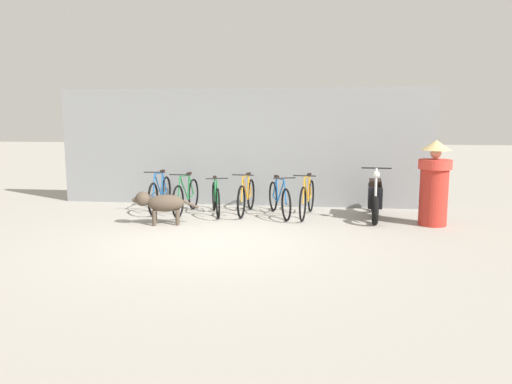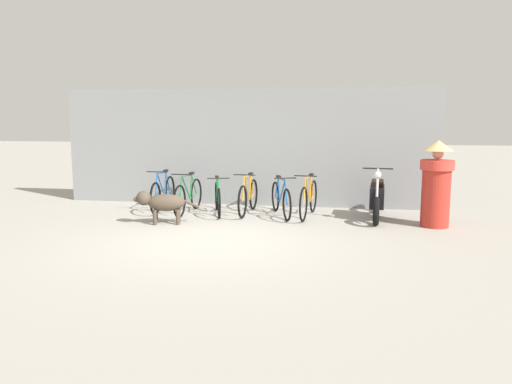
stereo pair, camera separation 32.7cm
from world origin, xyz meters
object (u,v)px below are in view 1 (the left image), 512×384
bicycle_4 (279,199)px  bicycle_5 (307,199)px  motorcycle (375,198)px  bicycle_1 (186,197)px  bicycle_2 (216,198)px  person_in_robes (434,182)px  stray_dog (161,203)px  bicycle_3 (246,197)px  bicycle_0 (160,194)px

bicycle_4 → bicycle_5: (0.58, 0.01, 0.02)m
bicycle_4 → motorcycle: 1.98m
bicycle_1 → bicycle_5: 2.60m
bicycle_2 → person_in_robes: bearing=66.6°
bicycle_4 → bicycle_5: bicycle_5 is taller
bicycle_1 → person_in_robes: 5.08m
person_in_robes → stray_dog: bearing=7.8°
bicycle_4 → bicycle_3: bearing=-119.5°
bicycle_3 → motorcycle: (2.70, -0.10, 0.06)m
bicycle_2 → stray_dog: bearing=-53.5°
bicycle_3 → motorcycle: motorcycle is taller
bicycle_3 → person_in_robes: size_ratio=1.03×
bicycle_2 → stray_dog: (-0.84, -1.14, 0.08)m
bicycle_5 → motorcycle: (1.39, 0.01, 0.05)m
bicycle_4 → bicycle_1: bearing=-108.4°
bicycle_0 → stray_dog: size_ratio=1.43×
bicycle_3 → bicycle_1: bearing=-79.3°
bicycle_0 → bicycle_5: (3.26, -0.20, 0.00)m
bicycle_2 → motorcycle: bearing=74.1°
bicycle_3 → stray_dog: bearing=-45.2°
motorcycle → stray_dog: motorcycle is taller
bicycle_3 → bicycle_4: bicycle_3 is taller
bicycle_3 → bicycle_5: bicycle_5 is taller
bicycle_0 → motorcycle: (4.65, -0.19, 0.05)m
bicycle_4 → motorcycle: size_ratio=0.85×
bicycle_0 → bicycle_4: bicycle_0 is taller
bicycle_4 → stray_dog: 2.50m
person_in_robes → bicycle_2: bearing=-5.7°
bicycle_0 → person_in_robes: (5.69, -0.75, 0.46)m
bicycle_0 → bicycle_4: (2.68, -0.22, -0.02)m
bicycle_0 → person_in_robes: size_ratio=1.10×
bicycle_0 → motorcycle: size_ratio=0.92×
stray_dog → bicycle_0: bearing=-84.6°
bicycle_2 → stray_dog: bicycle_2 is taller
bicycle_0 → bicycle_3: 1.96m
person_in_robes → bicycle_5: bearing=-11.8°
bicycle_0 → motorcycle: bearing=84.7°
bicycle_0 → stray_dog: 1.47m
person_in_robes → bicycle_0: bearing=-6.7°
bicycle_3 → bicycle_5: 1.31m
motorcycle → stray_dog: bearing=-69.2°
bicycle_2 → bicycle_3: bicycle_3 is taller
bicycle_1 → person_in_robes: size_ratio=1.07×
bicycle_2 → person_in_robes: 4.43m
stray_dog → person_in_robes: 5.28m
person_in_robes → bicycle_1: bearing=-4.9°
bicycle_4 → person_in_robes: size_ratio=1.01×
bicycle_2 → bicycle_5: bicycle_5 is taller
bicycle_4 → person_in_robes: 3.10m
bicycle_5 → bicycle_1: bearing=-81.3°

